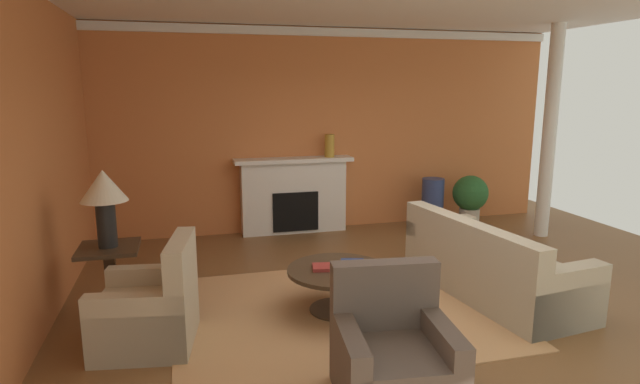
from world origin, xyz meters
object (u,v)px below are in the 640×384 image
(sofa, at_px, (490,269))
(armchair_facing_fireplace, at_px, (393,361))
(vase_tall_corner, at_px, (432,203))
(table_lamp, at_px, (104,193))
(vase_mantel_right, at_px, (329,146))
(coffee_table, at_px, (338,279))
(side_table, at_px, (111,276))
(fireplace, at_px, (294,197))
(potted_plant, at_px, (470,197))
(armchair_near_window, at_px, (151,311))

(sofa, bearing_deg, armchair_facing_fireplace, -138.76)
(armchair_facing_fireplace, bearing_deg, vase_tall_corner, 60.06)
(table_lamp, xyz_separation_m, vase_mantel_right, (2.90, 2.41, 0.11))
(coffee_table, relative_size, vase_mantel_right, 2.89)
(side_table, xyz_separation_m, vase_tall_corner, (4.54, 2.16, -0.00))
(sofa, distance_m, side_table, 3.90)
(table_lamp, bearing_deg, vase_tall_corner, 25.49)
(armchair_facing_fireplace, bearing_deg, sofa, 41.24)
(table_lamp, height_order, vase_mantel_right, vase_mantel_right)
(fireplace, bearing_deg, vase_mantel_right, -5.13)
(vase_tall_corner, xyz_separation_m, vase_mantel_right, (-1.64, 0.25, 0.94))
(sofa, relative_size, vase_mantel_right, 6.35)
(side_table, bearing_deg, table_lamp, 0.00)
(armchair_facing_fireplace, distance_m, coffee_table, 1.55)
(coffee_table, xyz_separation_m, vase_tall_corner, (2.37, 2.66, 0.06))
(sofa, height_order, vase_tall_corner, sofa)
(coffee_table, distance_m, side_table, 2.22)
(vase_mantel_right, height_order, potted_plant, vase_mantel_right)
(sofa, xyz_separation_m, vase_tall_corner, (0.67, 2.67, 0.10))
(vase_tall_corner, height_order, vase_mantel_right, vase_mantel_right)
(armchair_near_window, height_order, coffee_table, armchair_near_window)
(vase_tall_corner, distance_m, vase_mantel_right, 1.90)
(side_table, xyz_separation_m, vase_mantel_right, (2.90, 2.41, 0.93))
(fireplace, distance_m, vase_tall_corner, 2.21)
(coffee_table, height_order, potted_plant, potted_plant)
(side_table, bearing_deg, potted_plant, 21.77)
(armchair_near_window, xyz_separation_m, table_lamp, (-0.40, 0.74, 0.92))
(vase_mantel_right, bearing_deg, armchair_facing_fireplace, -100.03)
(coffee_table, bearing_deg, armchair_near_window, -172.20)
(vase_tall_corner, bearing_deg, fireplace, 172.20)
(fireplace, relative_size, side_table, 2.57)
(fireplace, relative_size, vase_mantel_right, 5.20)
(sofa, distance_m, armchair_facing_fireplace, 2.33)
(coffee_table, height_order, side_table, side_table)
(coffee_table, distance_m, vase_tall_corner, 3.56)
(armchair_near_window, xyz_separation_m, side_table, (-0.40, 0.74, 0.09))
(vase_mantel_right, bearing_deg, armchair_near_window, -128.41)
(armchair_facing_fireplace, distance_m, side_table, 2.94)
(table_lamp, height_order, vase_tall_corner, table_lamp)
(table_lamp, bearing_deg, side_table, 0.00)
(armchair_near_window, bearing_deg, vase_mantel_right, 51.59)
(armchair_facing_fireplace, height_order, vase_mantel_right, vase_mantel_right)
(potted_plant, bearing_deg, table_lamp, -158.23)
(armchair_near_window, bearing_deg, vase_tall_corner, 35.05)
(armchair_near_window, bearing_deg, potted_plant, 30.50)
(sofa, height_order, vase_mantel_right, vase_mantel_right)
(vase_tall_corner, relative_size, potted_plant, 0.95)
(vase_mantel_right, bearing_deg, vase_tall_corner, -8.68)
(sofa, relative_size, coffee_table, 2.20)
(table_lamp, distance_m, vase_tall_corner, 5.09)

